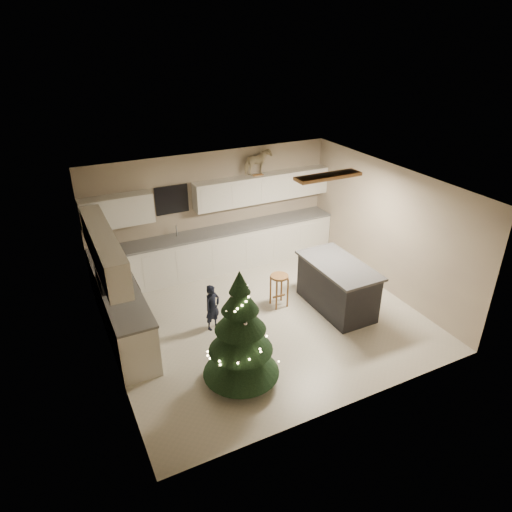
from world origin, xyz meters
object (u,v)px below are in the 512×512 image
object	(u,v)px
toddler	(213,307)
christmas_tree	(241,339)
bar_stool	(279,283)
rocking_horse	(257,162)
island	(337,286)

from	to	relation	value
toddler	christmas_tree	bearing A→B (deg)	-116.32
bar_stool	christmas_tree	world-z (taller)	christmas_tree
christmas_tree	bar_stool	bearing A→B (deg)	46.09
bar_stool	christmas_tree	bearing A→B (deg)	-133.91
bar_stool	rocking_horse	distance (m)	2.78
toddler	island	bearing A→B (deg)	-31.59
island	bar_stool	distance (m)	1.10
bar_stool	toddler	bearing A→B (deg)	-174.72
christmas_tree	island	bearing A→B (deg)	22.91
island	toddler	size ratio (longest dim) A/B	1.94
bar_stool	toddler	size ratio (longest dim) A/B	0.76
bar_stool	christmas_tree	size ratio (longest dim) A/B	0.34
bar_stool	toddler	world-z (taller)	toddler
island	toddler	xyz separation A→B (m)	(-2.39, 0.42, -0.04)
bar_stool	toddler	xyz separation A→B (m)	(-1.43, -0.13, -0.06)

